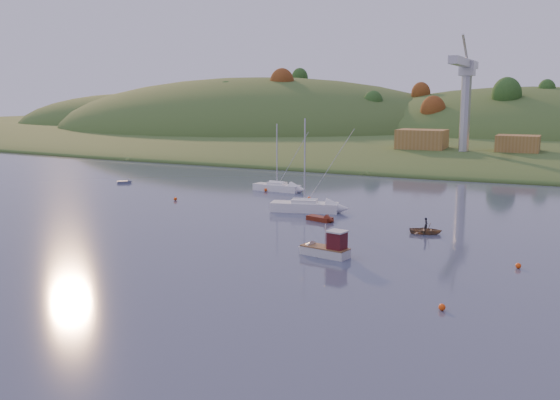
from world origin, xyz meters
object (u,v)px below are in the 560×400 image
at_px(sailboat_near, 304,206).
at_px(canoe, 426,230).
at_px(sailboat_far, 277,187).
at_px(red_tender, 324,219).
at_px(grey_dinghy, 127,182).
at_px(fishing_boat, 322,248).

bearing_deg(sailboat_near, canoe, -34.31).
bearing_deg(sailboat_far, red_tender, -47.30).
bearing_deg(grey_dinghy, fishing_boat, -73.25).
relative_size(fishing_boat, canoe, 1.62).
height_order(canoe, red_tender, red_tender).
relative_size(canoe, red_tender, 0.87).
relative_size(sailboat_far, canoe, 3.00).
bearing_deg(canoe, sailboat_far, 40.72).
bearing_deg(sailboat_near, sailboat_far, 113.06).
bearing_deg(grey_dinghy, red_tender, -61.21).
relative_size(fishing_boat, red_tender, 1.41).
height_order(fishing_boat, sailboat_near, sailboat_near).
relative_size(sailboat_far, grey_dinghy, 4.12).
xyz_separation_m(sailboat_near, red_tender, (4.79, -5.02, -0.51)).
bearing_deg(red_tender, fishing_boat, -52.52).
bearing_deg(fishing_boat, red_tender, -58.02).
bearing_deg(sailboat_near, grey_dinghy, 149.39).
height_order(sailboat_far, canoe, sailboat_far).
xyz_separation_m(fishing_boat, red_tender, (-5.68, 15.21, -0.51)).
xyz_separation_m(red_tender, grey_dinghy, (-43.48, 16.50, -0.08)).
distance_m(sailboat_far, grey_dinghy, 27.86).
bearing_deg(sailboat_far, sailboat_near, -49.10).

